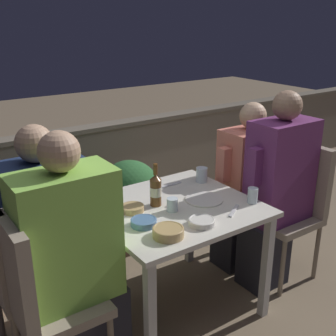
{
  "coord_description": "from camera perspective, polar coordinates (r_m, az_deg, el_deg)",
  "views": [
    {
      "loc": [
        -1.34,
        -1.86,
        1.8
      ],
      "look_at": [
        0.0,
        0.07,
        0.95
      ],
      "focal_mm": 45.0,
      "sensor_mm": 36.0,
      "label": 1
    }
  ],
  "objects": [
    {
      "name": "chair_right_far",
      "position": [
        3.3,
        12.85,
        -2.23
      ],
      "size": [
        0.43,
        0.42,
        0.97
      ],
      "color": "gray",
      "rests_on": "ground_plane"
    },
    {
      "name": "bowl_0",
      "position": [
        2.46,
        -4.83,
        -5.41
      ],
      "size": [
        0.14,
        0.14,
        0.04
      ],
      "color": "tan",
      "rests_on": "dining_table"
    },
    {
      "name": "fork_2",
      "position": [
        2.48,
        8.9,
        -5.73
      ],
      "size": [
        0.15,
        0.11,
        0.01
      ],
      "color": "silver",
      "rests_on": "dining_table"
    },
    {
      "name": "glass_cup_0",
      "position": [
        2.6,
        11.39,
        -3.67
      ],
      "size": [
        0.06,
        0.06,
        0.1
      ],
      "color": "silver",
      "rests_on": "dining_table"
    },
    {
      "name": "chair_left_far",
      "position": [
        2.37,
        -20.04,
        -12.29
      ],
      "size": [
        0.43,
        0.42,
        0.97
      ],
      "color": "gray",
      "rests_on": "ground_plane"
    },
    {
      "name": "person_coral_top",
      "position": [
        3.14,
        10.35,
        -2.41
      ],
      "size": [
        0.5,
        0.26,
        1.24
      ],
      "color": "#282833",
      "rests_on": "ground_plane"
    },
    {
      "name": "bowl_3",
      "position": [
        2.29,
        -3.32,
        -7.29
      ],
      "size": [
        0.14,
        0.14,
        0.04
      ],
      "color": "#4C709E",
      "rests_on": "dining_table"
    },
    {
      "name": "dining_table",
      "position": [
        2.57,
        0.84,
        -7.05
      ],
      "size": [
        0.94,
        0.87,
        0.73
      ],
      "color": "silver",
      "rests_on": "ground_plane"
    },
    {
      "name": "planter_hedge",
      "position": [
        3.31,
        -9.78,
        -5.39
      ],
      "size": [
        1.1,
        0.47,
        0.72
      ],
      "color": "brown",
      "rests_on": "ground_plane"
    },
    {
      "name": "fork_0",
      "position": [
        2.81,
        0.35,
        -2.33
      ],
      "size": [
        0.17,
        0.02,
        0.01
      ],
      "color": "silver",
      "rests_on": "dining_table"
    },
    {
      "name": "bowl_1",
      "position": [
        2.31,
        4.59,
        -7.23
      ],
      "size": [
        0.14,
        0.14,
        0.03
      ],
      "color": "silver",
      "rests_on": "dining_table"
    },
    {
      "name": "person_purple_stripe",
      "position": [
        2.92,
        14.41,
        -3.12
      ],
      "size": [
        0.5,
        0.26,
        1.36
      ],
      "color": "#282833",
      "rests_on": "ground_plane"
    },
    {
      "name": "fork_1",
      "position": [
        2.6,
        -7.09,
        -4.4
      ],
      "size": [
        0.03,
        0.17,
        0.01
      ],
      "color": "silver",
      "rests_on": "dining_table"
    },
    {
      "name": "person_green_blouse",
      "position": [
        2.15,
        -12.41,
        -12.31
      ],
      "size": [
        0.52,
        0.26,
        1.33
      ],
      "color": "#282833",
      "rests_on": "ground_plane"
    },
    {
      "name": "chair_left_near",
      "position": [
        2.15,
        -17.38,
        -15.59
      ],
      "size": [
        0.43,
        0.42,
        0.97
      ],
      "color": "gray",
      "rests_on": "ground_plane"
    },
    {
      "name": "glass_cup_4",
      "position": [
        2.87,
        4.6,
        -0.93
      ],
      "size": [
        0.08,
        0.08,
        0.1
      ],
      "color": "silver",
      "rests_on": "dining_table"
    },
    {
      "name": "bowl_2",
      "position": [
        2.18,
        0.03,
        -8.6
      ],
      "size": [
        0.16,
        0.16,
        0.05
      ],
      "color": "tan",
      "rests_on": "dining_table"
    },
    {
      "name": "glass_cup_2",
      "position": [
        2.55,
        -10.64,
        -4.29
      ],
      "size": [
        0.06,
        0.06,
        0.08
      ],
      "color": "silver",
      "rests_on": "dining_table"
    },
    {
      "name": "beer_bottle",
      "position": [
        2.49,
        -1.68,
        -2.95
      ],
      "size": [
        0.07,
        0.07,
        0.26
      ],
      "color": "brown",
      "rests_on": "dining_table"
    },
    {
      "name": "chair_right_near",
      "position": [
        3.11,
        16.71,
        -3.99
      ],
      "size": [
        0.43,
        0.42,
        0.97
      ],
      "color": "gray",
      "rests_on": "ground_plane"
    },
    {
      "name": "plate_0",
      "position": [
        2.61,
        4.91,
        -4.26
      ],
      "size": [
        0.23,
        0.23,
        0.01
      ],
      "color": "silver",
      "rests_on": "dining_table"
    },
    {
      "name": "person_navy_jumper",
      "position": [
        2.38,
        -15.5,
        -9.63
      ],
      "size": [
        0.52,
        0.26,
        1.31
      ],
      "color": "#282833",
      "rests_on": "ground_plane"
    },
    {
      "name": "ground_plane",
      "position": [
        2.91,
        0.77,
        -18.23
      ],
      "size": [
        16.0,
        16.0,
        0.0
      ],
      "primitive_type": "plane",
      "color": "#847056"
    },
    {
      "name": "glass_cup_3",
      "position": [
        2.38,
        -7.03,
        -5.6
      ],
      "size": [
        0.07,
        0.07,
        0.1
      ],
      "color": "silver",
      "rests_on": "dining_table"
    },
    {
      "name": "glass_cup_1",
      "position": [
        2.44,
        0.58,
        -4.99
      ],
      "size": [
        0.06,
        0.06,
        0.08
      ],
      "color": "silver",
      "rests_on": "dining_table"
    },
    {
      "name": "parapet_wall",
      "position": [
        3.98,
        -12.95,
        -0.76
      ],
      "size": [
        9.0,
        0.18,
        0.85
      ],
      "color": "gray",
      "rests_on": "ground_plane"
    }
  ]
}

